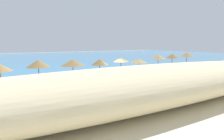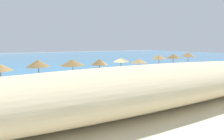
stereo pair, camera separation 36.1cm
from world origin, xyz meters
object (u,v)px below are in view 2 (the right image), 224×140
object	(u,v)px
beach_umbrella_2	(38,63)
beach_umbrella_3	(73,62)
lounge_chair_1	(145,74)
lounge_chair_3	(197,69)
beach_umbrella_8	(173,56)
beach_umbrella_4	(100,62)
beach_umbrella_7	(159,57)
beach_umbrella_5	(121,60)
lounge_chair_0	(73,83)
beach_umbrella_6	(139,61)
lounge_chair_2	(130,77)
beach_umbrella_9	(188,54)
beach_umbrella_1	(0,67)

from	to	relation	value
beach_umbrella_2	beach_umbrella_3	xyz separation A→B (m)	(3.30, -0.21, -0.07)
beach_umbrella_3	lounge_chair_1	bearing A→B (deg)	-2.68
lounge_chair_3	lounge_chair_1	bearing A→B (deg)	76.33
beach_umbrella_8	beach_umbrella_4	bearing A→B (deg)	-178.22
beach_umbrella_7	beach_umbrella_8	world-z (taller)	beach_umbrella_8
beach_umbrella_5	lounge_chair_3	size ratio (longest dim) A/B	1.54
beach_umbrella_4	lounge_chair_0	xyz separation A→B (m)	(-3.36, -1.00, -1.88)
beach_umbrella_6	beach_umbrella_7	xyz separation A→B (m)	(3.59, -0.05, 0.41)
beach_umbrella_8	lounge_chair_1	bearing A→B (deg)	-174.42
beach_umbrella_6	lounge_chair_2	distance (m)	3.38
beach_umbrella_7	lounge_chair_2	xyz separation A→B (m)	(-6.13, -1.44, -2.06)
beach_umbrella_5	beach_umbrella_8	distance (m)	9.41
beach_umbrella_9	lounge_chair_0	world-z (taller)	beach_umbrella_9
beach_umbrella_2	beach_umbrella_7	size ratio (longest dim) A/B	0.99
beach_umbrella_6	beach_umbrella_9	xyz separation A→B (m)	(9.66, -0.37, 0.57)
beach_umbrella_9	lounge_chair_0	xyz separation A→B (m)	(-19.09, -1.14, -2.23)
beach_umbrella_3	lounge_chair_0	world-z (taller)	beach_umbrella_3
beach_umbrella_5	beach_umbrella_9	xyz separation A→B (m)	(12.56, -0.29, 0.31)
beach_umbrella_2	lounge_chair_1	world-z (taller)	beach_umbrella_2
beach_umbrella_1	lounge_chair_0	world-z (taller)	beach_umbrella_1
beach_umbrella_2	beach_umbrella_8	distance (m)	18.89
lounge_chair_0	beach_umbrella_5	bearing A→B (deg)	-86.08
beach_umbrella_6	beach_umbrella_7	world-z (taller)	beach_umbrella_7
lounge_chair_1	lounge_chair_2	xyz separation A→B (m)	(-3.04, -0.79, 0.01)
beach_umbrella_4	beach_umbrella_3	bearing A→B (deg)	175.22
beach_umbrella_8	beach_umbrella_9	xyz separation A→B (m)	(3.15, -0.25, 0.15)
beach_umbrella_1	beach_umbrella_5	size ratio (longest dim) A/B	0.99
beach_umbrella_3	beach_umbrella_8	xyz separation A→B (m)	(15.59, 0.14, 0.12)
beach_umbrella_6	beach_umbrella_4	bearing A→B (deg)	-175.26
beach_umbrella_4	beach_umbrella_7	bearing A→B (deg)	2.71
beach_umbrella_2	beach_umbrella_5	size ratio (longest dim) A/B	1.08
beach_umbrella_3	beach_umbrella_7	xyz separation A→B (m)	(12.67, 0.21, 0.11)
beach_umbrella_2	beach_umbrella_8	bearing A→B (deg)	-0.23
lounge_chair_0	lounge_chair_2	xyz separation A→B (m)	(6.89, 0.02, 0.01)
lounge_chair_0	lounge_chair_2	size ratio (longest dim) A/B	1.14
beach_umbrella_8	beach_umbrella_9	world-z (taller)	beach_umbrella_9
beach_umbrella_5	lounge_chair_1	size ratio (longest dim) A/B	1.54
beach_umbrella_7	beach_umbrella_6	bearing A→B (deg)	179.27
beach_umbrella_4	lounge_chair_1	bearing A→B (deg)	-1.72
beach_umbrella_1	beach_umbrella_3	distance (m)	6.40
beach_umbrella_3	lounge_chair_0	bearing A→B (deg)	-105.80
beach_umbrella_1	beach_umbrella_5	world-z (taller)	beach_umbrella_5
beach_umbrella_4	beach_umbrella_6	world-z (taller)	beach_umbrella_4
beach_umbrella_5	beach_umbrella_6	distance (m)	2.91
beach_umbrella_1	lounge_chair_3	xyz separation A→B (m)	(25.94, -1.63, -1.81)
beach_umbrella_2	beach_umbrella_6	world-z (taller)	beach_umbrella_2
beach_umbrella_6	lounge_chair_1	bearing A→B (deg)	-54.68
beach_umbrella_2	beach_umbrella_7	bearing A→B (deg)	-0.03
beach_umbrella_7	beach_umbrella_9	xyz separation A→B (m)	(6.07, -0.32, 0.16)
beach_umbrella_7	lounge_chair_2	bearing A→B (deg)	-166.77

